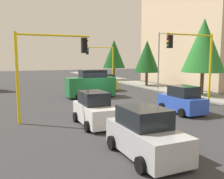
% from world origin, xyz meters
% --- Properties ---
extents(ground_plane, '(120.00, 120.00, 0.00)m').
position_xyz_m(ground_plane, '(0.00, 0.00, 0.00)').
color(ground_plane, '#353538').
extents(sidewalk_kerb, '(80.00, 4.00, 0.15)m').
position_xyz_m(sidewalk_kerb, '(-5.00, 10.50, 0.07)').
color(sidewalk_kerb, gray).
rests_on(sidewalk_kerb, ground).
extents(lane_arrow_near, '(2.40, 1.10, 1.10)m').
position_xyz_m(lane_arrow_near, '(11.51, -3.00, 0.01)').
color(lane_arrow_near, silver).
rests_on(lane_arrow_near, ground).
extents(apartment_block, '(17.72, 9.30, 14.70)m').
position_xyz_m(apartment_block, '(-7.79, 18.50, 7.36)').
color(apartment_block, beige).
rests_on(apartment_block, ground).
extents(traffic_signal_near_right, '(0.36, 4.59, 5.48)m').
position_xyz_m(traffic_signal_near_right, '(6.00, -5.67, 3.89)').
color(traffic_signal_near_right, yellow).
rests_on(traffic_signal_near_right, ground).
extents(traffic_signal_far_left, '(0.36, 4.59, 5.67)m').
position_xyz_m(traffic_signal_far_left, '(-14.00, 5.70, 4.01)').
color(traffic_signal_far_left, yellow).
rests_on(traffic_signal_far_left, ground).
extents(traffic_signal_near_left, '(0.36, 4.59, 5.90)m').
position_xyz_m(traffic_signal_near_left, '(6.00, 5.73, 4.16)').
color(traffic_signal_near_left, yellow).
rests_on(traffic_signal_near_left, ground).
extents(street_lamp_curbside, '(2.15, 0.28, 7.00)m').
position_xyz_m(street_lamp_curbside, '(-3.61, 9.20, 4.35)').
color(street_lamp_curbside, slate).
rests_on(street_lamp_curbside, ground).
extents(tree_roadside_mid, '(3.50, 3.50, 6.35)m').
position_xyz_m(tree_roadside_mid, '(-8.00, 10.00, 4.15)').
color(tree_roadside_mid, brown).
rests_on(tree_roadside_mid, ground).
extents(tree_roadside_near, '(4.33, 4.33, 7.92)m').
position_xyz_m(tree_roadside_near, '(2.00, 10.50, 5.20)').
color(tree_roadside_near, brown).
rests_on(tree_roadside_near, ground).
extents(tree_roadside_far, '(3.87, 3.87, 7.07)m').
position_xyz_m(tree_roadside_far, '(-18.00, 9.50, 4.63)').
color(tree_roadside_far, brown).
rests_on(tree_roadside_far, ground).
extents(delivery_van_green, '(2.22, 4.80, 2.77)m').
position_xyz_m(delivery_van_green, '(-2.00, -0.22, 1.28)').
color(delivery_van_green, '#1E7238').
rests_on(delivery_van_green, ground).
extents(car_blue, '(3.66, 1.99, 1.98)m').
position_xyz_m(car_blue, '(7.49, 3.47, 0.90)').
color(car_blue, blue).
rests_on(car_blue, ground).
extents(car_white, '(3.80, 1.92, 1.98)m').
position_xyz_m(car_white, '(8.00, -3.40, 0.90)').
color(car_white, white).
rests_on(car_white, ground).
extents(car_yellow, '(4.08, 2.09, 1.98)m').
position_xyz_m(car_yellow, '(-6.81, 3.28, 0.90)').
color(car_yellow, yellow).
rests_on(car_yellow, ground).
extents(car_silver, '(4.02, 2.11, 1.98)m').
position_xyz_m(car_silver, '(13.30, -3.13, 0.90)').
color(car_silver, '#B2B5BA').
rests_on(car_silver, ground).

